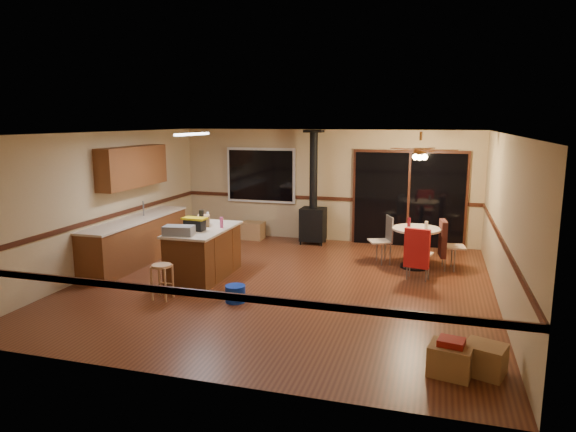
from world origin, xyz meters
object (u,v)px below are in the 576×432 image
at_px(box_under_window, 253,230).
at_px(blue_bucket, 235,294).
at_px(dining_table, 416,241).
at_px(box_corner_a, 450,360).
at_px(chair_near, 417,248).
at_px(wood_stove, 313,212).
at_px(kitchen_island, 204,252).
at_px(box_corner_b, 485,359).
at_px(toolbox_black, 195,225).
at_px(chair_left, 385,234).
at_px(toolbox_grey, 179,230).
at_px(bar_stool, 162,282).
at_px(chair_right, 444,239).

bearing_deg(box_under_window, blue_bucket, -73.59).
height_order(blue_bucket, dining_table, dining_table).
bearing_deg(box_corner_a, dining_table, 97.62).
bearing_deg(chair_near, wood_stove, 137.21).
height_order(kitchen_island, wood_stove, wood_stove).
distance_m(box_corner_a, box_corner_b, 0.39).
bearing_deg(box_corner_a, kitchen_island, 148.59).
distance_m(toolbox_black, chair_near, 3.94).
xyz_separation_m(box_under_window, box_corner_b, (4.79, -5.56, -0.03)).
xyz_separation_m(dining_table, chair_left, (-0.60, 0.14, 0.06)).
bearing_deg(toolbox_grey, kitchen_island, 75.32).
bearing_deg(bar_stool, toolbox_grey, 92.90).
height_order(blue_bucket, chair_near, chair_near).
xyz_separation_m(kitchen_island, chair_left, (3.06, 1.83, 0.14)).
distance_m(wood_stove, toolbox_black, 3.53).
xyz_separation_m(dining_table, chair_right, (0.52, 0.03, 0.06)).
xyz_separation_m(wood_stove, bar_stool, (-1.42, -4.32, -0.45)).
bearing_deg(bar_stool, box_under_window, 90.86).
height_order(wood_stove, toolbox_grey, wood_stove).
xyz_separation_m(chair_near, box_under_window, (-3.91, 2.29, -0.39)).
bearing_deg(box_under_window, chair_near, -30.34).
relative_size(toolbox_grey, toolbox_black, 1.42).
relative_size(toolbox_grey, chair_near, 0.72).
xyz_separation_m(toolbox_black, box_corner_a, (4.30, -2.39, -0.82)).
bearing_deg(chair_left, bar_stool, -135.71).
distance_m(dining_table, chair_right, 0.52).
distance_m(chair_right, box_corner_a, 4.32).
distance_m(toolbox_black, box_under_window, 3.39).
height_order(dining_table, box_under_window, dining_table).
bearing_deg(box_corner_a, toolbox_grey, 155.74).
bearing_deg(box_corner_b, box_under_window, 130.74).
xyz_separation_m(wood_stove, box_corner_b, (3.30, -5.51, -0.55)).
distance_m(kitchen_island, box_under_window, 3.12).
bearing_deg(chair_left, box_under_window, 158.67).
bearing_deg(box_under_window, wood_stove, -1.92).
relative_size(toolbox_grey, box_under_window, 0.98).
height_order(toolbox_black, chair_near, toolbox_black).
bearing_deg(blue_bucket, toolbox_black, 141.57).
height_order(wood_stove, chair_near, wood_stove).
distance_m(blue_bucket, chair_left, 3.56).
height_order(wood_stove, dining_table, wood_stove).
relative_size(toolbox_black, blue_bucket, 1.11).
height_order(box_under_window, box_corner_a, box_under_window).
distance_m(blue_bucket, box_under_window, 4.35).
bearing_deg(blue_bucket, toolbox_grey, 158.74).
xyz_separation_m(chair_left, box_under_window, (-3.25, 1.27, -0.38)).
bearing_deg(box_corner_a, bar_stool, 163.22).
distance_m(bar_stool, box_corner_b, 4.87).
xyz_separation_m(toolbox_black, chair_left, (3.12, 2.03, -0.41)).
height_order(toolbox_grey, chair_right, toolbox_grey).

